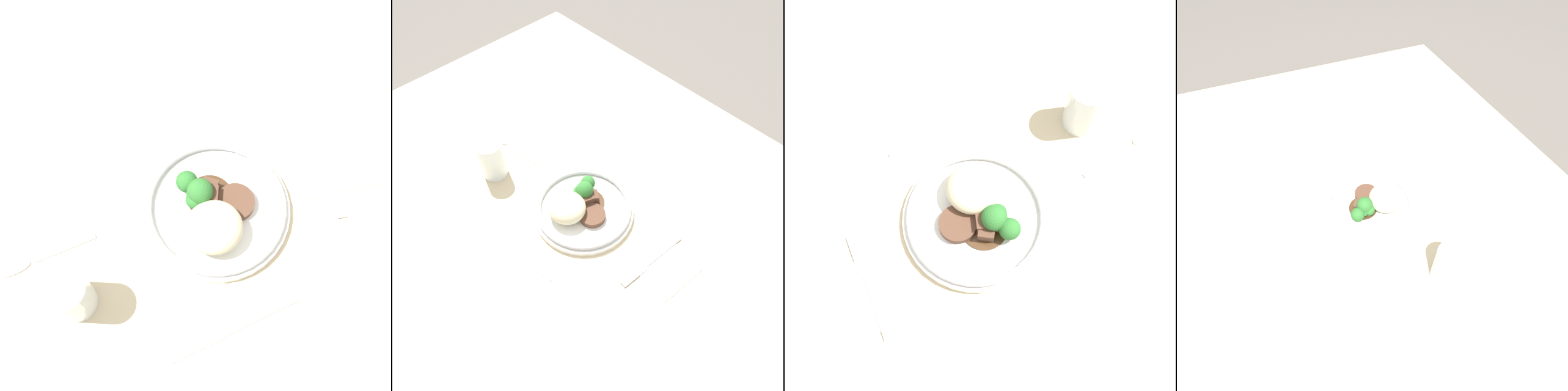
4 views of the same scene
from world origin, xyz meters
The scene contains 8 objects.
ground_plane centered at (0.00, 0.00, 0.00)m, with size 8.00×8.00×0.00m, color #5B5651.
dining_table centered at (0.00, 0.00, 0.02)m, with size 1.53×1.15×0.04m.
napkin centered at (-0.20, -0.05, 0.04)m, with size 0.15×0.13×0.00m.
plate centered at (0.02, -0.01, 0.06)m, with size 0.24×0.24×0.07m.
juice_glass centered at (0.27, 0.07, 0.09)m, with size 0.06×0.06×0.11m.
fork centered at (-0.18, -0.02, 0.04)m, with size 0.03×0.18×0.00m.
knife centered at (0.06, 0.18, 0.04)m, with size 0.22×0.04×0.00m.
spoon centered at (0.34, -0.02, 0.04)m, with size 0.17×0.03×0.01m.
Camera 4 is at (0.48, -0.20, 0.72)m, focal length 28.00 mm.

